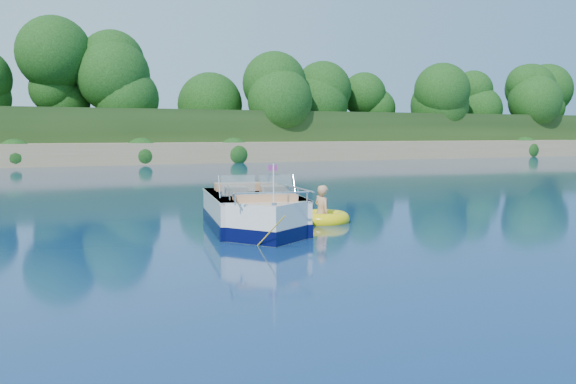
# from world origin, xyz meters

# --- Properties ---
(ground) EXTENTS (160.00, 160.00, 0.00)m
(ground) POSITION_xyz_m (0.00, 0.00, 0.00)
(ground) COLOR #0A2649
(ground) RESTS_ON ground
(shoreline) EXTENTS (170.00, 59.00, 6.00)m
(shoreline) POSITION_xyz_m (0.00, 63.77, 0.98)
(shoreline) COLOR #927755
(shoreline) RESTS_ON ground
(treeline) EXTENTS (150.00, 7.12, 8.19)m
(treeline) POSITION_xyz_m (0.04, 41.01, 5.55)
(treeline) COLOR #311C10
(treeline) RESTS_ON ground
(motorboat) EXTENTS (2.70, 5.43, 1.83)m
(motorboat) POSITION_xyz_m (-2.39, 3.40, 0.35)
(motorboat) COLOR silver
(motorboat) RESTS_ON ground
(tow_tube) EXTENTS (1.56, 1.56, 0.36)m
(tow_tube) POSITION_xyz_m (-0.38, 3.88, 0.09)
(tow_tube) COLOR yellow
(tow_tube) RESTS_ON ground
(boy) EXTENTS (0.45, 0.81, 1.51)m
(boy) POSITION_xyz_m (-0.47, 3.81, 0.00)
(boy) COLOR tan
(boy) RESTS_ON ground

